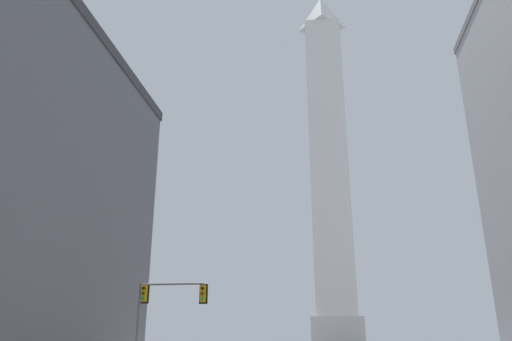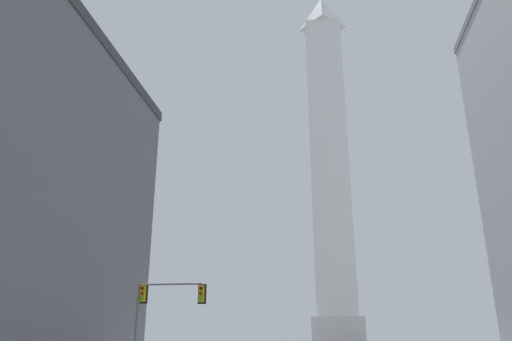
{
  "view_description": "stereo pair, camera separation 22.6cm",
  "coord_description": "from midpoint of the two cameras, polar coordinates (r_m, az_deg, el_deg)",
  "views": [
    {
      "loc": [
        -1.59,
        -1.76,
        1.81
      ],
      "look_at": [
        -10.0,
        58.74,
        23.45
      ],
      "focal_mm": 35.0,
      "sensor_mm": 36.0,
      "label": 1
    },
    {
      "loc": [
        -1.37,
        -1.73,
        1.81
      ],
      "look_at": [
        -10.0,
        58.74,
        23.45
      ],
      "focal_mm": 35.0,
      "sensor_mm": 36.0,
      "label": 2
    }
  ],
  "objects": [
    {
      "name": "traffic_light_mid_left",
      "position": [
        35.51,
        -10.92,
        -14.76
      ],
      "size": [
        4.9,
        0.5,
        5.96
      ],
      "color": "slate",
      "rests_on": "ground_plane"
    },
    {
      "name": "obelisk",
      "position": [
        102.52,
        8.26,
        0.84
      ],
      "size": [
        9.34,
        9.34,
        77.56
      ],
      "color": "silver",
      "rests_on": "ground_plane"
    }
  ]
}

